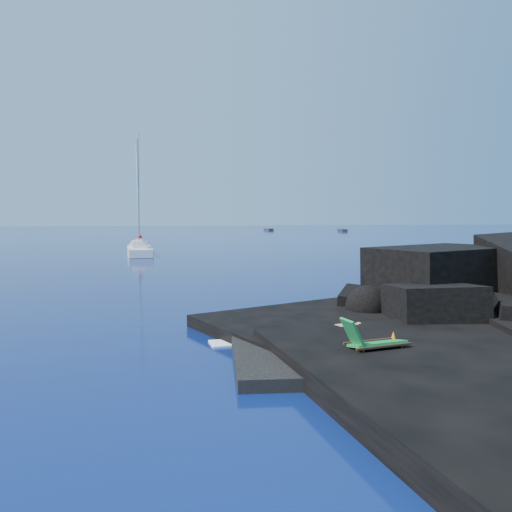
{
  "coord_description": "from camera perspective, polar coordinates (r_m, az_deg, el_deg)",
  "views": [
    {
      "loc": [
        -1.78,
        -13.62,
        4.31
      ],
      "look_at": [
        3.48,
        14.27,
        2.0
      ],
      "focal_mm": 35.0,
      "sensor_mm": 36.0,
      "label": 1
    }
  ],
  "objects": [
    {
      "name": "distant_boat_a",
      "position": [
        143.08,
        1.45,
        2.92
      ],
      "size": [
        2.0,
        4.77,
        0.62
      ],
      "primitive_type": "cube",
      "rotation": [
        0.0,
        0.0,
        0.12
      ],
      "color": "#28292E",
      "rests_on": "ground"
    },
    {
      "name": "sailboat",
      "position": [
        56.1,
        -13.15,
        0.12
      ],
      "size": [
        3.48,
        12.28,
        12.7
      ],
      "primitive_type": null,
      "rotation": [
        0.0,
        0.0,
        0.08
      ],
      "color": "silver",
      "rests_on": "ground"
    },
    {
      "name": "deck_chair",
      "position": [
        14.48,
        13.71,
        -8.77
      ],
      "size": [
        1.95,
        1.11,
        1.26
      ],
      "primitive_type": null,
      "rotation": [
        0.0,
        0.0,
        0.18
      ],
      "color": "#1A7737",
      "rests_on": "beach"
    },
    {
      "name": "surf_foam",
      "position": [
        20.28,
        9.2,
        -7.68
      ],
      "size": [
        10.0,
        8.0,
        0.06
      ],
      "primitive_type": null,
      "color": "white",
      "rests_on": "ground"
    },
    {
      "name": "ground",
      "position": [
        14.4,
        -3.17,
        -12.77
      ],
      "size": [
        400.0,
        400.0,
        0.0
      ],
      "primitive_type": "plane",
      "color": "#030B38",
      "rests_on": "ground"
    },
    {
      "name": "marker_cone",
      "position": [
        15.27,
        15.41,
        -9.39
      ],
      "size": [
        0.52,
        0.52,
        0.59
      ],
      "primitive_type": "cone",
      "rotation": [
        0.0,
        0.0,
        0.43
      ],
      "color": "orange",
      "rests_on": "beach"
    },
    {
      "name": "sunbather",
      "position": [
        17.27,
        10.34,
        -8.03
      ],
      "size": [
        2.02,
        1.07,
        0.27
      ],
      "primitive_type": null,
      "rotation": [
        0.0,
        0.0,
        0.31
      ],
      "color": "tan",
      "rests_on": "towel"
    },
    {
      "name": "towel",
      "position": [
        17.3,
        10.33,
        -8.56
      ],
      "size": [
        2.27,
        1.56,
        0.05
      ],
      "primitive_type": "cube",
      "rotation": [
        0.0,
        0.0,
        0.31
      ],
      "color": "white",
      "rests_on": "beach"
    },
    {
      "name": "distant_boat_b",
      "position": [
        138.32,
        9.84,
        2.79
      ],
      "size": [
        1.8,
        4.88,
        0.64
      ],
      "primitive_type": "cube",
      "rotation": [
        0.0,
        0.0,
        -0.07
      ],
      "color": "#26262B",
      "rests_on": "ground"
    },
    {
      "name": "beach",
      "position": [
        16.04,
        13.04,
        -11.05
      ],
      "size": [
        9.08,
        6.86,
        0.7
      ],
      "primitive_type": "cube",
      "rotation": [
        0.0,
        0.0,
        -0.1
      ],
      "color": "black",
      "rests_on": "ground"
    }
  ]
}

